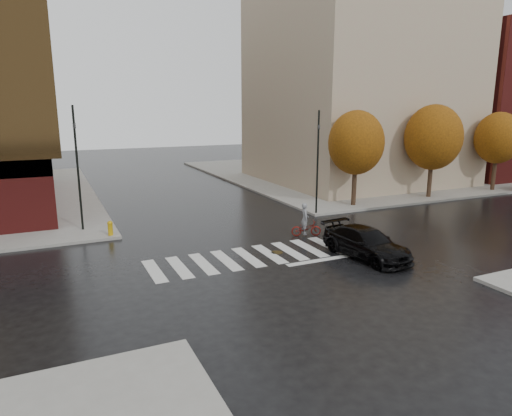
% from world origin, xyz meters
% --- Properties ---
extents(ground, '(120.00, 120.00, 0.00)m').
position_xyz_m(ground, '(0.00, 0.00, 0.00)').
color(ground, black).
rests_on(ground, ground).
extents(sidewalk_ne, '(30.00, 30.00, 0.15)m').
position_xyz_m(sidewalk_ne, '(21.00, 21.00, 0.07)').
color(sidewalk_ne, gray).
rests_on(sidewalk_ne, ground).
extents(crosswalk, '(12.00, 3.00, 0.01)m').
position_xyz_m(crosswalk, '(0.00, 0.50, 0.01)').
color(crosswalk, silver).
rests_on(crosswalk, ground).
extents(building_ne_tan, '(16.00, 16.00, 18.00)m').
position_xyz_m(building_ne_tan, '(17.00, 17.00, 9.15)').
color(building_ne_tan, tan).
rests_on(building_ne_tan, sidewalk_ne).
extents(building_ne_brick, '(14.00, 14.00, 14.00)m').
position_xyz_m(building_ne_brick, '(33.00, 16.00, 7.15)').
color(building_ne_brick, maroon).
rests_on(building_ne_brick, sidewalk_ne).
extents(tree_ne_a, '(3.80, 3.80, 6.50)m').
position_xyz_m(tree_ne_a, '(10.00, 7.40, 4.46)').
color(tree_ne_a, '#301E15').
rests_on(tree_ne_a, sidewalk_ne).
extents(tree_ne_b, '(4.20, 4.20, 6.89)m').
position_xyz_m(tree_ne_b, '(17.00, 7.40, 4.62)').
color(tree_ne_b, '#301E15').
rests_on(tree_ne_b, sidewalk_ne).
extents(tree_ne_c, '(3.60, 3.60, 6.31)m').
position_xyz_m(tree_ne_c, '(24.00, 7.40, 4.37)').
color(tree_ne_c, '#301E15').
rests_on(tree_ne_c, sidewalk_ne).
extents(sedan, '(2.44, 4.94, 1.38)m').
position_xyz_m(sedan, '(3.89, -1.80, 0.69)').
color(sedan, black).
rests_on(sedan, ground).
extents(cyclist, '(1.70, 1.09, 1.83)m').
position_xyz_m(cyclist, '(3.17, 2.45, 0.62)').
color(cyclist, maroon).
rests_on(cyclist, ground).
extents(traffic_light_nw, '(0.18, 0.16, 6.81)m').
position_xyz_m(traffic_light_nw, '(-7.75, 8.41, 3.98)').
color(traffic_light_nw, black).
rests_on(traffic_light_nw, sidewalk_nw).
extents(traffic_light_ne, '(0.14, 0.17, 6.51)m').
position_xyz_m(traffic_light_ne, '(6.30, 6.37, 3.78)').
color(traffic_light_ne, black).
rests_on(traffic_light_ne, sidewalk_ne).
extents(fire_hydrant, '(0.28, 0.28, 0.79)m').
position_xyz_m(fire_hydrant, '(-6.50, 6.50, 0.59)').
color(fire_hydrant, '#C5980B').
rests_on(fire_hydrant, sidewalk_nw).
extents(manhole, '(0.72, 0.72, 0.01)m').
position_xyz_m(manhole, '(0.44, 0.54, 0.01)').
color(manhole, '#3F3116').
rests_on(manhole, ground).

